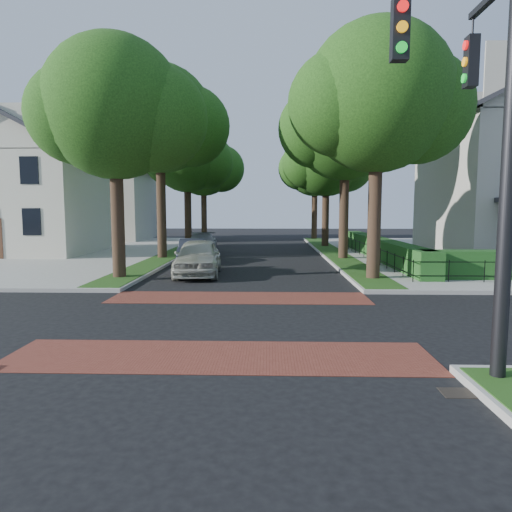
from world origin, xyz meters
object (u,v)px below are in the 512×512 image
(parked_car_front, at_px, (198,257))
(parked_car_middle, at_px, (192,251))
(parked_car_rear, at_px, (202,244))
(traffic_signal, at_px, (494,115))

(parked_car_front, distance_m, parked_car_middle, 5.20)
(parked_car_middle, height_order, parked_car_rear, parked_car_rear)
(parked_car_rear, bearing_deg, traffic_signal, -75.42)
(traffic_signal, relative_size, parked_car_rear, 1.60)
(traffic_signal, distance_m, parked_car_rear, 24.76)
(traffic_signal, xyz_separation_m, parked_car_middle, (-8.33, 18.14, -4.02))
(parked_car_front, bearing_deg, parked_car_middle, 98.87)
(parked_car_middle, xyz_separation_m, parked_car_rear, (-0.16, 4.78, 0.04))
(parked_car_front, bearing_deg, parked_car_rear, 93.73)
(traffic_signal, distance_m, parked_car_middle, 20.36)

